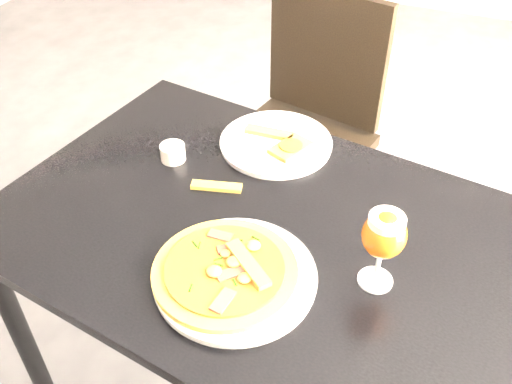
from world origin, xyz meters
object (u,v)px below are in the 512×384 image
at_px(chair_far, 303,127).
at_px(beer_glass, 384,235).
at_px(dining_table, 263,254).
at_px(pizza, 225,271).

bearing_deg(chair_far, beer_glass, -50.43).
bearing_deg(beer_glass, dining_table, 166.50).
relative_size(dining_table, chair_far, 1.36).
distance_m(chair_far, pizza, 0.93).
bearing_deg(pizza, chair_far, 97.45).
xyz_separation_m(pizza, beer_glass, (0.28, 0.11, 0.10)).
xyz_separation_m(dining_table, chair_far, (-0.13, 0.72, -0.13)).
distance_m(dining_table, chair_far, 0.74).
bearing_deg(dining_table, chair_far, 109.77).
bearing_deg(chair_far, dining_table, -66.96).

